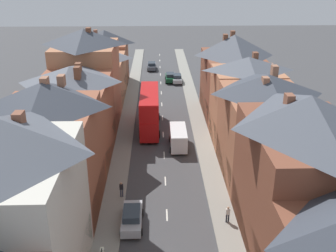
{
  "coord_description": "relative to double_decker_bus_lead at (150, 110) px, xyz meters",
  "views": [
    {
      "loc": [
        -0.8,
        -11.94,
        21.56
      ],
      "look_at": [
        0.58,
        33.89,
        2.14
      ],
      "focal_mm": 42.0,
      "sensor_mm": 36.0,
      "label": 1
    }
  ],
  "objects": [
    {
      "name": "terrace_row_left",
      "position": [
        -8.38,
        -14.86,
        3.04
      ],
      "size": [
        8.0,
        77.65,
        13.55
      ],
      "color": "brown",
      "rests_on": "ground"
    },
    {
      "name": "double_decker_bus_lead",
      "position": [
        0.0,
        0.0,
        0.0
      ],
      "size": [
        2.74,
        10.8,
        5.3
      ],
      "color": "red",
      "rests_on": "ground"
    },
    {
      "name": "pedestrian_mid_right",
      "position": [
        7.13,
        -21.38,
        -1.78
      ],
      "size": [
        0.36,
        0.22,
        1.61
      ],
      "color": "#23232D",
      "rests_on": "pavement_right"
    },
    {
      "name": "car_parked_left_a",
      "position": [
        3.61,
        22.9,
        -1.97
      ],
      "size": [
        1.9,
        4.36,
        1.69
      ],
      "color": "#144728",
      "rests_on": "ground"
    },
    {
      "name": "pedestrian_far_left",
      "position": [
        -2.54,
        -17.03,
        -1.78
      ],
      "size": [
        0.36,
        0.22,
        1.61
      ],
      "color": "#3D4256",
      "rests_on": "pavement_left"
    },
    {
      "name": "delivery_van",
      "position": [
        3.61,
        -5.85,
        -1.48
      ],
      "size": [
        2.2,
        5.2,
        2.41
      ],
      "color": "white",
      "rests_on": "ground"
    },
    {
      "name": "pavement_right",
      "position": [
        6.91,
        0.01,
        -2.75
      ],
      "size": [
        2.2,
        104.0,
        0.14
      ],
      "primitive_type": "cube",
      "color": "gray",
      "rests_on": "ground"
    },
    {
      "name": "car_parked_right_a",
      "position": [
        0.01,
        31.77,
        -1.98
      ],
      "size": [
        1.9,
        4.24,
        1.66
      ],
      "color": "#4C515B",
      "rests_on": "ground"
    },
    {
      "name": "centre_line_dashes",
      "position": [
        1.81,
        -1.99,
        -2.81
      ],
      "size": [
        0.14,
        97.8,
        0.01
      ],
      "color": "silver",
      "rests_on": "ground"
    },
    {
      "name": "pavement_left",
      "position": [
        -3.29,
        0.01,
        -2.75
      ],
      "size": [
        2.2,
        104.0,
        0.14
      ],
      "primitive_type": "cube",
      "color": "gray",
      "rests_on": "ground"
    },
    {
      "name": "terrace_row_right",
      "position": [
        11.99,
        -19.5,
        2.96
      ],
      "size": [
        8.0,
        61.19,
        12.72
      ],
      "color": "#BCB7A8",
      "rests_on": "ground"
    },
    {
      "name": "car_near_blue",
      "position": [
        4.91,
        22.15,
        -1.99
      ],
      "size": [
        1.9,
        4.14,
        1.64
      ],
      "color": "#B7BABF",
      "rests_on": "ground"
    },
    {
      "name": "car_mid_black",
      "position": [
        -1.29,
        -21.42,
        -1.97
      ],
      "size": [
        1.9,
        4.53,
        1.69
      ],
      "color": "#B7BABF",
      "rests_on": "ground"
    }
  ]
}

